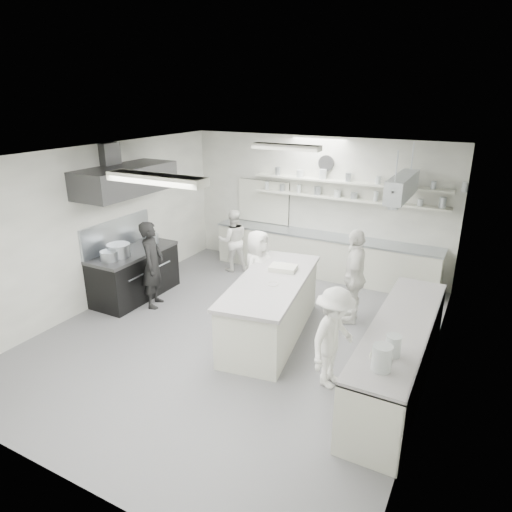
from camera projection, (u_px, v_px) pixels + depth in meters
The scene contains 27 objects.
floor at pixel (238, 335), 7.70m from camera, with size 6.00×7.00×0.02m, color gray.
ceiling at pixel (236, 154), 6.67m from camera, with size 6.00×7.00×0.02m, color white.
wall_back at pixel (316, 205), 10.09m from camera, with size 6.00×0.04×3.00m, color silver.
wall_front at pixel (50, 360), 4.28m from camera, with size 6.00×0.04×3.00m, color silver.
wall_left at pixel (99, 227), 8.51m from camera, with size 0.04×7.00×3.00m, color silver.
wall_right at pixel (438, 287), 5.87m from camera, with size 0.04×7.00×3.00m, color silver.
stove at pixel (135, 275), 9.02m from camera, with size 0.80×1.80×0.90m, color black.
exhaust_hood at pixel (125, 180), 8.38m from camera, with size 0.85×2.00×0.50m, color #3D3D3F.
back_counter at pixel (322, 256), 10.07m from camera, with size 5.00×0.60×0.92m, color silver.
shelf_lower at pixel (346, 199), 9.59m from camera, with size 4.20×0.26×0.04m, color silver.
shelf_upper at pixel (347, 182), 9.47m from camera, with size 4.20×0.26×0.04m, color silver.
pass_through_window at pixel (264, 202), 10.67m from camera, with size 1.30×0.04×1.00m, color black.
wall_clock at pixel (326, 163), 9.65m from camera, with size 0.32×0.32×0.05m, color white.
right_counter at pixel (398, 357), 6.20m from camera, with size 0.74×3.30×0.94m, color silver.
pot_rack at pixel (402, 187), 8.03m from camera, with size 0.30×1.60×0.40m, color #AAB1BB.
light_fixture_front at pixel (156, 179), 5.20m from camera, with size 1.30×0.25×0.10m, color silver.
light_fixture_rear at pixel (286, 147), 8.19m from camera, with size 1.30×0.25×0.10m, color silver.
prep_island at pixel (271, 308), 7.57m from camera, with size 0.97×2.59×0.96m, color silver.
stove_pot at pixel (119, 251), 8.52m from camera, with size 0.43×0.43×0.29m, color #AAB1BB.
cook_stove at pixel (153, 265), 8.50m from camera, with size 0.61×0.40×1.66m, color black.
cook_back at pixel (233, 240), 10.27m from camera, with size 0.69×0.54×1.42m, color white.
cook_island_left at pixel (258, 270), 8.39m from camera, with size 0.75×0.49×1.54m, color white.
cook_island_right at pixel (354, 276), 7.92m from camera, with size 1.00×0.42×1.70m, color white.
cook_right at pixel (334, 338), 6.16m from camera, with size 0.95×0.54×1.47m, color white.
bowl_island_a at pixel (281, 265), 8.07m from camera, with size 0.24×0.24×0.06m, color #AAB1BB.
bowl_island_b at pixel (273, 286), 7.21m from camera, with size 0.18×0.18×0.06m, color silver.
bowl_right at pixel (381, 358), 5.27m from camera, with size 0.27×0.27×0.07m, color silver.
Camera 1 is at (3.45, -5.85, 3.88)m, focal length 31.89 mm.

